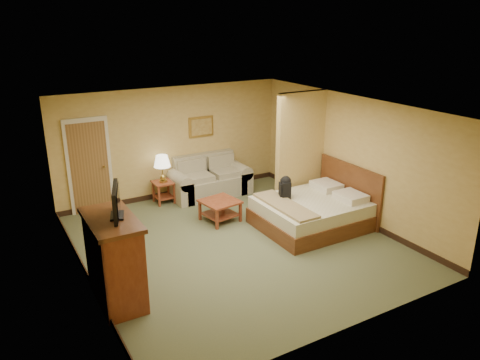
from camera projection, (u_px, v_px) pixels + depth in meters
floor at (236, 243)px, 8.91m from camera, size 6.00×6.00×0.00m
ceiling at (235, 108)px, 8.05m from camera, size 6.00×6.00×0.00m
back_wall at (173, 143)px, 10.93m from camera, size 5.50×0.02×2.60m
left_wall at (80, 208)px, 7.18m from camera, size 0.02×6.00×2.60m
right_wall at (350, 158)px, 9.77m from camera, size 0.02×6.00×2.60m
partition at (300, 151)px, 10.25m from camera, size 1.20×0.15×2.60m
door at (89, 167)px, 10.07m from camera, size 0.94×0.16×2.10m
baseboard at (175, 192)px, 11.33m from camera, size 5.50×0.02×0.12m
loveseat at (210, 182)px, 11.26m from camera, size 1.90×0.88×0.96m
side_table at (164, 189)px, 10.77m from camera, size 0.46×0.46×0.51m
table_lamp at (162, 162)px, 10.55m from camera, size 0.38×0.38×0.63m
coffee_table at (220, 206)px, 9.80m from camera, size 0.81×0.81×0.46m
wall_picture at (201, 127)px, 11.16m from camera, size 0.64×0.04×0.49m
dresser at (115, 260)px, 6.92m from camera, size 0.67×1.28×1.36m
tv at (116, 203)px, 6.67m from camera, size 0.28×0.73×0.46m
bed at (315, 211)px, 9.57m from camera, size 2.16×1.83×1.19m
backpack at (286, 186)px, 9.50m from camera, size 0.27×0.32×0.46m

